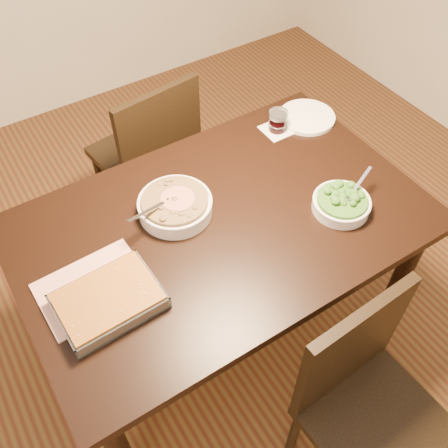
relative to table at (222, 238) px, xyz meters
name	(u,v)px	position (x,y,z in m)	size (l,w,h in m)	color
ground	(223,328)	(0.00, 0.00, -0.65)	(4.00, 4.00, 0.00)	#4A2315
table	(222,238)	(0.00, 0.00, 0.00)	(1.40, 0.90, 0.75)	black
magazine_a	(93,287)	(-0.48, -0.02, 0.10)	(0.32, 0.24, 0.01)	#C13F37
coaster	(277,130)	(0.45, 0.29, 0.10)	(0.12, 0.12, 0.00)	white
stew_bowl	(175,205)	(-0.12, 0.12, 0.13)	(0.28, 0.26, 0.10)	white
broccoli_bowl	(341,203)	(0.38, -0.18, 0.12)	(0.23, 0.20, 0.08)	white
baking_dish	(109,301)	(-0.46, -0.10, 0.12)	(0.31, 0.23, 0.05)	silver
wine_tumbler	(278,121)	(0.45, 0.29, 0.14)	(0.08, 0.08, 0.09)	black
dinner_plate	(307,117)	(0.60, 0.29, 0.10)	(0.23, 0.23, 0.02)	white
chair_near	(365,398)	(0.11, -0.68, -0.17)	(0.43, 0.43, 0.87)	black
chair_far	(151,152)	(0.07, 0.73, -0.16)	(0.46, 0.46, 0.88)	black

